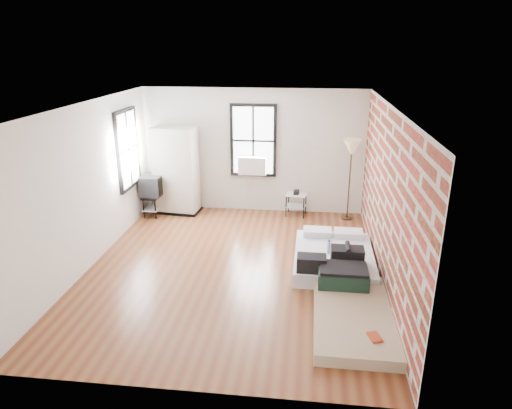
# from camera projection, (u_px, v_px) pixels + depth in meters

# --- Properties ---
(ground) EXTENTS (6.00, 6.00, 0.00)m
(ground) POSITION_uv_depth(u_px,v_px,m) (233.00, 268.00, 7.98)
(ground) COLOR #5C2B18
(ground) RESTS_ON ground
(room_shell) EXTENTS (5.02, 6.02, 2.80)m
(room_shell) POSITION_uv_depth(u_px,v_px,m) (248.00, 167.00, 7.70)
(room_shell) COLOR silver
(room_shell) RESTS_ON ground
(mattress_main) EXTENTS (1.39, 1.87, 0.60)m
(mattress_main) POSITION_uv_depth(u_px,v_px,m) (333.00, 257.00, 8.03)
(mattress_main) COLOR white
(mattress_main) RESTS_ON ground
(mattress_bare) EXTENTS (1.11, 2.09, 0.45)m
(mattress_bare) POSITION_uv_depth(u_px,v_px,m) (351.00, 305.00, 6.60)
(mattress_bare) COLOR #C1AE8B
(mattress_bare) RESTS_ON ground
(wardrobe) EXTENTS (1.05, 0.67, 1.97)m
(wardrobe) POSITION_uv_depth(u_px,v_px,m) (176.00, 171.00, 10.31)
(wardrobe) COLOR black
(wardrobe) RESTS_ON ground
(side_table) EXTENTS (0.50, 0.42, 0.60)m
(side_table) POSITION_uv_depth(u_px,v_px,m) (296.00, 199.00, 10.28)
(side_table) COLOR black
(side_table) RESTS_ON ground
(floor_lamp) EXTENTS (0.38, 0.38, 1.79)m
(floor_lamp) POSITION_uv_depth(u_px,v_px,m) (352.00, 151.00, 9.70)
(floor_lamp) COLOR #302310
(floor_lamp) RESTS_ON ground
(tv_stand) EXTENTS (0.48, 0.67, 0.93)m
(tv_stand) POSITION_uv_depth(u_px,v_px,m) (153.00, 187.00, 10.24)
(tv_stand) COLOR black
(tv_stand) RESTS_ON ground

